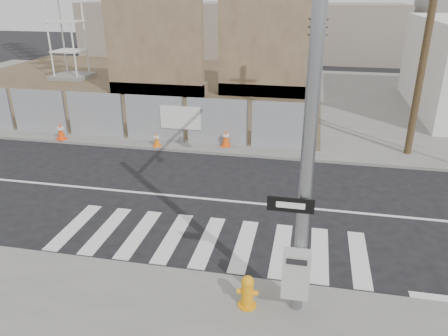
% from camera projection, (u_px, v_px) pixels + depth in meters
% --- Properties ---
extents(ground, '(100.00, 100.00, 0.00)m').
position_uv_depth(ground, '(226.00, 201.00, 14.21)').
color(ground, black).
rests_on(ground, ground).
extents(sidewalk_far, '(50.00, 20.00, 0.12)m').
position_uv_depth(sidewalk_far, '(271.00, 98.00, 26.83)').
color(sidewalk_far, slate).
rests_on(sidewalk_far, ground).
extents(signal_pole, '(0.96, 5.87, 7.00)m').
position_uv_depth(signal_pole, '(315.00, 65.00, 10.05)').
color(signal_pole, gray).
rests_on(signal_pole, sidewalk_near).
extents(chain_link_fence, '(24.60, 0.04, 2.00)m').
position_uv_depth(chain_link_fence, '(35.00, 111.00, 20.15)').
color(chain_link_fence, gray).
rests_on(chain_link_fence, sidewalk_far).
extents(concrete_wall_left, '(6.00, 1.30, 8.00)m').
position_uv_depth(concrete_wall_left, '(154.00, 42.00, 26.02)').
color(concrete_wall_left, brown).
rests_on(concrete_wall_left, sidewalk_far).
extents(concrete_wall_right, '(5.50, 1.30, 8.00)m').
position_uv_depth(concrete_wall_right, '(265.00, 42.00, 25.72)').
color(concrete_wall_right, brown).
rests_on(concrete_wall_right, sidewalk_far).
extents(utility_pole_right, '(1.60, 0.28, 10.00)m').
position_uv_depth(utility_pole_right, '(430.00, 23.00, 15.96)').
color(utility_pole_right, brown).
rests_on(utility_pole_right, sidewalk_far).
extents(fire_hydrant, '(0.47, 0.45, 0.76)m').
position_uv_depth(fire_hydrant, '(247.00, 291.00, 9.23)').
color(fire_hydrant, orange).
rests_on(fire_hydrant, sidewalk_near).
extents(traffic_cone_b, '(0.53, 0.53, 0.78)m').
position_uv_depth(traffic_cone_b, '(61.00, 131.00, 19.37)').
color(traffic_cone_b, '#FC400D').
rests_on(traffic_cone_b, sidewalk_far).
extents(traffic_cone_c, '(0.42, 0.42, 0.63)m').
position_uv_depth(traffic_cone_c, '(157.00, 139.00, 18.57)').
color(traffic_cone_c, orange).
rests_on(traffic_cone_c, sidewalk_far).
extents(traffic_cone_d, '(0.41, 0.41, 0.74)m').
position_uv_depth(traffic_cone_d, '(226.00, 138.00, 18.55)').
color(traffic_cone_d, '#F44D0C').
rests_on(traffic_cone_d, sidewalk_far).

